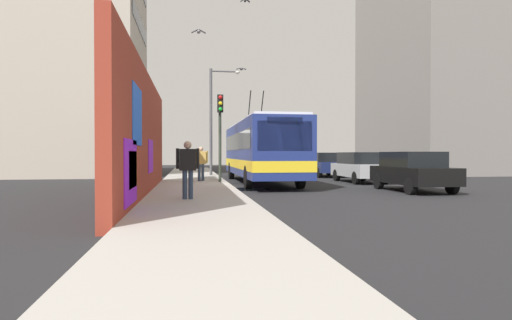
{
  "coord_description": "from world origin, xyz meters",
  "views": [
    {
      "loc": [
        -19.08,
        1.82,
        1.49
      ],
      "look_at": [
        0.89,
        -1.29,
        1.21
      ],
      "focal_mm": 30.19,
      "sensor_mm": 36.0,
      "label": 1
    }
  ],
  "objects_px": {
    "parked_car_black": "(413,170)",
    "pedestrian_near_wall": "(188,165)",
    "parked_car_silver": "(359,167)",
    "parked_car_navy": "(324,164)",
    "traffic_light": "(220,123)",
    "pedestrian_midblock": "(201,161)",
    "city_bus": "(260,149)",
    "street_lamp": "(214,114)"
  },
  "relations": [
    {
      "from": "parked_car_silver",
      "to": "street_lamp",
      "type": "height_order",
      "value": "street_lamp"
    },
    {
      "from": "city_bus",
      "to": "pedestrian_near_wall",
      "type": "distance_m",
      "value": 9.62
    },
    {
      "from": "pedestrian_midblock",
      "to": "pedestrian_near_wall",
      "type": "distance_m",
      "value": 8.58
    },
    {
      "from": "traffic_light",
      "to": "parked_car_navy",
      "type": "bearing_deg",
      "value": -47.71
    },
    {
      "from": "parked_car_black",
      "to": "pedestrian_near_wall",
      "type": "height_order",
      "value": "pedestrian_near_wall"
    },
    {
      "from": "city_bus",
      "to": "pedestrian_midblock",
      "type": "relative_size",
      "value": 6.78
    },
    {
      "from": "city_bus",
      "to": "traffic_light",
      "type": "xyz_separation_m",
      "value": [
        -1.14,
        2.15,
        1.22
      ]
    },
    {
      "from": "parked_car_black",
      "to": "parked_car_navy",
      "type": "bearing_deg",
      "value": 0.0
    },
    {
      "from": "pedestrian_midblock",
      "to": "city_bus",
      "type": "bearing_deg",
      "value": -83.98
    },
    {
      "from": "parked_car_navy",
      "to": "pedestrian_midblock",
      "type": "relative_size",
      "value": 2.46
    },
    {
      "from": "city_bus",
      "to": "pedestrian_near_wall",
      "type": "height_order",
      "value": "city_bus"
    },
    {
      "from": "parked_car_navy",
      "to": "traffic_light",
      "type": "xyz_separation_m",
      "value": [
        -6.69,
        7.35,
        2.14
      ]
    },
    {
      "from": "parked_car_black",
      "to": "traffic_light",
      "type": "relative_size",
      "value": 0.97
    },
    {
      "from": "parked_car_silver",
      "to": "parked_car_navy",
      "type": "relative_size",
      "value": 1.01
    },
    {
      "from": "city_bus",
      "to": "parked_car_navy",
      "type": "height_order",
      "value": "city_bus"
    },
    {
      "from": "city_bus",
      "to": "pedestrian_midblock",
      "type": "bearing_deg",
      "value": 96.02
    },
    {
      "from": "parked_car_black",
      "to": "pedestrian_near_wall",
      "type": "distance_m",
      "value": 9.38
    },
    {
      "from": "parked_car_silver",
      "to": "parked_car_navy",
      "type": "xyz_separation_m",
      "value": [
        5.93,
        -0.0,
        0.0
      ]
    },
    {
      "from": "parked_car_black",
      "to": "pedestrian_midblock",
      "type": "relative_size",
      "value": 2.38
    },
    {
      "from": "pedestrian_midblock",
      "to": "pedestrian_near_wall",
      "type": "xyz_separation_m",
      "value": [
        -8.56,
        0.61,
        0.02
      ]
    },
    {
      "from": "pedestrian_near_wall",
      "to": "street_lamp",
      "type": "xyz_separation_m",
      "value": [
        14.56,
        -1.63,
        2.87
      ]
    },
    {
      "from": "parked_car_black",
      "to": "pedestrian_near_wall",
      "type": "relative_size",
      "value": 2.35
    },
    {
      "from": "parked_car_silver",
      "to": "city_bus",
      "type": "bearing_deg",
      "value": 85.73
    },
    {
      "from": "parked_car_silver",
      "to": "traffic_light",
      "type": "distance_m",
      "value": 7.69
    },
    {
      "from": "pedestrian_midblock",
      "to": "parked_car_silver",
      "type": "bearing_deg",
      "value": -90.46
    },
    {
      "from": "pedestrian_near_wall",
      "to": "traffic_light",
      "type": "distance_m",
      "value": 8.08
    },
    {
      "from": "parked_car_black",
      "to": "traffic_light",
      "type": "bearing_deg",
      "value": 57.59
    },
    {
      "from": "street_lamp",
      "to": "pedestrian_near_wall",
      "type": "bearing_deg",
      "value": 173.62
    },
    {
      "from": "parked_car_navy",
      "to": "street_lamp",
      "type": "height_order",
      "value": "street_lamp"
    },
    {
      "from": "parked_car_black",
      "to": "parked_car_navy",
      "type": "distance_m",
      "value": 11.35
    },
    {
      "from": "traffic_light",
      "to": "parked_car_silver",
      "type": "bearing_deg",
      "value": -84.13
    },
    {
      "from": "parked_car_silver",
      "to": "traffic_light",
      "type": "height_order",
      "value": "traffic_light"
    },
    {
      "from": "parked_car_silver",
      "to": "street_lamp",
      "type": "relative_size",
      "value": 0.63
    },
    {
      "from": "parked_car_navy",
      "to": "pedestrian_near_wall",
      "type": "bearing_deg",
      "value": 148.42
    },
    {
      "from": "street_lamp",
      "to": "parked_car_silver",
      "type": "bearing_deg",
      "value": -130.01
    },
    {
      "from": "parked_car_silver",
      "to": "pedestrian_near_wall",
      "type": "xyz_separation_m",
      "value": [
        -8.49,
        8.86,
        0.34
      ]
    },
    {
      "from": "city_bus",
      "to": "parked_car_black",
      "type": "relative_size",
      "value": 2.84
    },
    {
      "from": "parked_car_silver",
      "to": "pedestrian_midblock",
      "type": "xyz_separation_m",
      "value": [
        0.07,
        8.25,
        0.32
      ]
    },
    {
      "from": "parked_car_black",
      "to": "parked_car_silver",
      "type": "bearing_deg",
      "value": 0.0
    },
    {
      "from": "parked_car_navy",
      "to": "traffic_light",
      "type": "distance_m",
      "value": 10.16
    },
    {
      "from": "city_bus",
      "to": "parked_car_navy",
      "type": "distance_m",
      "value": 7.65
    },
    {
      "from": "pedestrian_near_wall",
      "to": "parked_car_black",
      "type": "bearing_deg",
      "value": -70.91
    }
  ]
}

